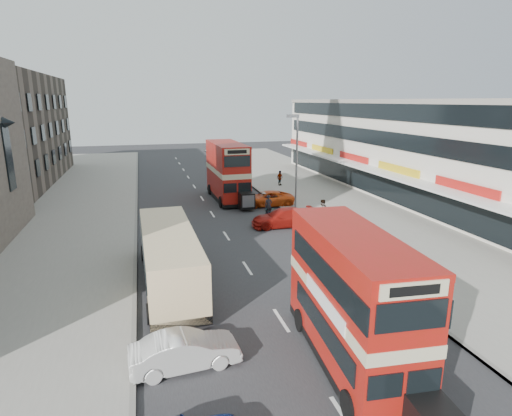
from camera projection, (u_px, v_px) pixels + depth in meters
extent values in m
plane|color=#28282B|center=(298.00, 346.00, 16.17)|extent=(160.00, 160.00, 0.00)
cube|color=#28282B|center=(212.00, 214.00, 34.87)|extent=(12.00, 90.00, 0.01)
cube|color=gray|center=(344.00, 204.00, 37.90)|extent=(12.00, 90.00, 0.15)
cube|color=gray|center=(55.00, 224.00, 31.80)|extent=(12.00, 90.00, 0.15)
cube|color=gray|center=(136.00, 219.00, 33.30)|extent=(0.20, 90.00, 0.16)
cube|color=gray|center=(282.00, 209.00, 36.40)|extent=(0.20, 90.00, 0.16)
cube|color=beige|center=(412.00, 150.00, 40.70)|extent=(8.00, 46.00, 9.00)
cube|color=black|center=(372.00, 182.00, 40.39)|extent=(0.10, 44.00, 2.40)
cube|color=gray|center=(416.00, 101.00, 39.56)|extent=(8.20, 46.20, 0.40)
cube|color=white|center=(366.00, 167.00, 39.83)|extent=(1.80, 44.00, 0.20)
cylinder|color=slate|center=(296.00, 167.00, 33.68)|extent=(0.16, 0.16, 8.00)
cube|color=slate|center=(293.00, 116.00, 32.58)|extent=(1.00, 0.20, 0.25)
cube|color=black|center=(348.00, 352.00, 15.21)|extent=(2.89, 7.52, 0.32)
cube|color=maroon|center=(350.00, 325.00, 14.93)|extent=(2.87, 7.51, 2.02)
cube|color=beige|center=(351.00, 295.00, 14.65)|extent=(2.91, 7.56, 0.41)
cube|color=maroon|center=(353.00, 266.00, 14.37)|extent=(2.87, 7.51, 1.93)
cube|color=maroon|center=(355.00, 237.00, 14.11)|extent=(2.89, 7.54, 0.23)
cube|color=black|center=(228.00, 196.00, 40.08)|extent=(2.69, 8.20, 0.36)
cube|color=maroon|center=(227.00, 183.00, 39.78)|extent=(2.67, 8.20, 2.24)
cube|color=beige|center=(227.00, 170.00, 39.46)|extent=(2.71, 8.24, 0.46)
cube|color=maroon|center=(227.00, 157.00, 39.16)|extent=(2.67, 8.20, 2.14)
cube|color=maroon|center=(227.00, 144.00, 38.87)|extent=(2.69, 8.22, 0.26)
cube|color=black|center=(247.00, 200.00, 35.75)|extent=(1.24, 1.24, 1.33)
cube|color=black|center=(170.00, 277.00, 21.55)|extent=(2.73, 10.03, 0.40)
cube|color=beige|center=(169.00, 256.00, 21.27)|extent=(2.71, 10.03, 2.59)
imported|color=silver|center=(185.00, 351.00, 14.74)|extent=(3.96, 1.66, 1.27)
imported|color=#A81810|center=(283.00, 218.00, 31.30)|extent=(4.84, 2.16, 1.38)
imported|color=#E15016|center=(267.00, 199.00, 37.49)|extent=(4.94, 2.61, 1.32)
imported|color=gray|center=(322.00, 211.00, 31.78)|extent=(0.79, 0.66, 1.82)
imported|color=gray|center=(280.00, 178.00, 45.82)|extent=(1.01, 0.84, 1.62)
imported|color=gray|center=(268.00, 213.00, 33.25)|extent=(0.92, 1.99, 1.01)
imported|color=#212229|center=(268.00, 205.00, 33.09)|extent=(0.63, 0.46, 1.60)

